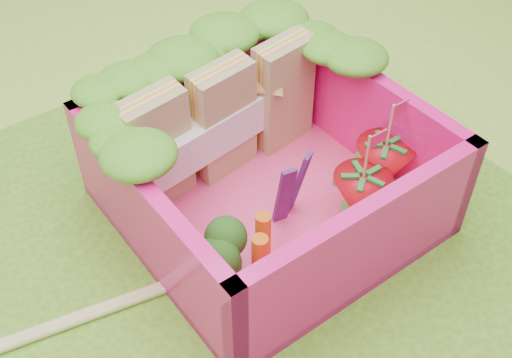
{
  "coord_description": "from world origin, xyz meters",
  "views": [
    {
      "loc": [
        -1.19,
        -1.77,
        2.3
      ],
      "look_at": [
        0.07,
        -0.08,
        0.28
      ],
      "focal_mm": 45.0,
      "sensor_mm": 36.0,
      "label": 1
    }
  ],
  "objects_px": {
    "bento_box": "(268,169)",
    "broccoli": "(214,258)",
    "sandwich_stack": "(224,120)",
    "strawberry_right": "(382,167)",
    "strawberry_left": "(360,198)",
    "chopsticks": "(48,329)"
  },
  "relations": [
    {
      "from": "sandwich_stack",
      "to": "bento_box",
      "type": "bearing_deg",
      "value": -90.96
    },
    {
      "from": "sandwich_stack",
      "to": "strawberry_right",
      "type": "distance_m",
      "value": 0.79
    },
    {
      "from": "bento_box",
      "to": "sandwich_stack",
      "type": "height_order",
      "value": "sandwich_stack"
    },
    {
      "from": "broccoli",
      "to": "chopsticks",
      "type": "relative_size",
      "value": 0.13
    },
    {
      "from": "strawberry_right",
      "to": "bento_box",
      "type": "bearing_deg",
      "value": 153.53
    },
    {
      "from": "bento_box",
      "to": "chopsticks",
      "type": "relative_size",
      "value": 0.53
    },
    {
      "from": "broccoli",
      "to": "strawberry_right",
      "type": "height_order",
      "value": "strawberry_right"
    },
    {
      "from": "sandwich_stack",
      "to": "broccoli",
      "type": "distance_m",
      "value": 0.78
    },
    {
      "from": "sandwich_stack",
      "to": "strawberry_left",
      "type": "relative_size",
      "value": 2.13
    },
    {
      "from": "chopsticks",
      "to": "strawberry_left",
      "type": "bearing_deg",
      "value": -12.92
    },
    {
      "from": "strawberry_left",
      "to": "bento_box",
      "type": "bearing_deg",
      "value": 129.71
    },
    {
      "from": "broccoli",
      "to": "chopsticks",
      "type": "distance_m",
      "value": 0.74
    },
    {
      "from": "sandwich_stack",
      "to": "broccoli",
      "type": "height_order",
      "value": "sandwich_stack"
    },
    {
      "from": "bento_box",
      "to": "strawberry_right",
      "type": "relative_size",
      "value": 2.51
    },
    {
      "from": "broccoli",
      "to": "strawberry_left",
      "type": "height_order",
      "value": "strawberry_left"
    },
    {
      "from": "sandwich_stack",
      "to": "chopsticks",
      "type": "height_order",
      "value": "sandwich_stack"
    },
    {
      "from": "strawberry_left",
      "to": "chopsticks",
      "type": "height_order",
      "value": "strawberry_left"
    },
    {
      "from": "bento_box",
      "to": "strawberry_right",
      "type": "distance_m",
      "value": 0.56
    },
    {
      "from": "bento_box",
      "to": "broccoli",
      "type": "height_order",
      "value": "bento_box"
    },
    {
      "from": "sandwich_stack",
      "to": "chopsticks",
      "type": "relative_size",
      "value": 0.44
    },
    {
      "from": "bento_box",
      "to": "strawberry_right",
      "type": "xyz_separation_m",
      "value": [
        0.5,
        -0.25,
        -0.08
      ]
    },
    {
      "from": "chopsticks",
      "to": "bento_box",
      "type": "bearing_deg",
      "value": 0.55
    }
  ]
}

